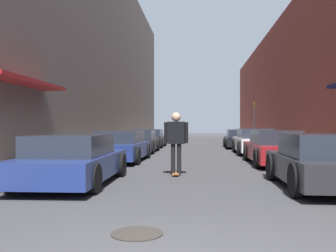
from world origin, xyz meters
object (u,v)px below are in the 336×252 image
at_px(parked_car_right_3, 240,139).
at_px(skateboarder, 176,136).
at_px(traffic_light, 254,117).
at_px(parked_car_left_2, 139,142).
at_px(manhole_cover, 137,234).
at_px(parked_car_left_0, 73,160).
at_px(parked_car_left_3, 150,138).
at_px(parked_car_right_0, 322,162).
at_px(parked_car_right_2, 254,142).
at_px(parked_car_left_1, 121,147).
at_px(parked_car_right_1, 274,148).

relative_size(parked_car_right_3, skateboarder, 2.27).
bearing_deg(parked_car_right_3, traffic_light, 70.68).
distance_m(parked_car_left_2, manhole_cover, 15.55).
bearing_deg(parked_car_right_3, manhole_cover, -100.06).
relative_size(parked_car_left_0, parked_car_left_2, 1.13).
height_order(parked_car_left_3, parked_car_right_3, parked_car_left_3).
bearing_deg(parked_car_right_0, parked_car_left_0, 177.77).
xyz_separation_m(parked_car_left_2, parked_car_right_2, (6.13, -0.79, 0.05)).
xyz_separation_m(parked_car_left_0, traffic_light, (7.47, 20.39, 1.53)).
distance_m(parked_car_left_1, parked_car_right_0, 8.70).
height_order(parked_car_right_1, parked_car_right_2, parked_car_right_2).
xyz_separation_m(parked_car_left_0, skateboarder, (2.49, 1.82, 0.55)).
distance_m(parked_car_right_0, manhole_cover, 5.44).
bearing_deg(manhole_cover, traffic_light, 78.16).
bearing_deg(parked_car_right_0, manhole_cover, -132.96).
height_order(parked_car_right_2, skateboarder, skateboarder).
xyz_separation_m(parked_car_left_2, parked_car_left_3, (-0.12, 5.29, 0.01)).
height_order(parked_car_right_0, traffic_light, traffic_light).
bearing_deg(parked_car_left_1, parked_car_right_1, -7.47).
xyz_separation_m(parked_car_left_1, parked_car_right_2, (6.06, 4.34, 0.04)).
bearing_deg(parked_car_left_0, parked_car_left_3, 90.74).
height_order(parked_car_left_1, skateboarder, skateboarder).
relative_size(parked_car_left_1, parked_car_left_2, 1.15).
bearing_deg(parked_car_right_0, parked_car_right_1, 90.08).
bearing_deg(parked_car_right_1, traffic_light, 84.44).
bearing_deg(parked_car_left_1, manhole_cover, -77.07).
distance_m(parked_car_left_0, traffic_light, 21.77).
xyz_separation_m(parked_car_right_1, manhole_cover, (-3.68, -9.43, -0.62)).
bearing_deg(parked_car_left_2, parked_car_right_0, -61.83).
relative_size(parked_car_right_1, manhole_cover, 6.66).
height_order(parked_car_left_2, skateboarder, skateboarder).
height_order(parked_car_left_1, traffic_light, traffic_light).
bearing_deg(parked_car_right_3, parked_car_right_2, -88.28).
distance_m(parked_car_left_0, parked_car_right_2, 12.00).
height_order(parked_car_right_0, parked_car_right_3, parked_car_right_0).
relative_size(parked_car_left_0, skateboarder, 2.45).
distance_m(parked_car_left_1, parked_car_left_3, 10.42).
relative_size(parked_car_right_0, skateboarder, 2.19).
relative_size(parked_car_left_2, manhole_cover, 5.78).
xyz_separation_m(parked_car_right_3, manhole_cover, (-3.55, -20.01, -0.58)).
bearing_deg(manhole_cover, skateboarder, 88.37).
relative_size(parked_car_left_0, parked_car_right_1, 0.98).
relative_size(parked_car_left_0, parked_car_right_2, 1.08).
bearing_deg(parked_car_right_3, skateboarder, -103.57).
bearing_deg(parked_car_right_0, parked_car_left_2, 118.17).
xyz_separation_m(parked_car_right_0, parked_car_right_1, (-0.01, 5.48, 0.01)).
xyz_separation_m(parked_car_left_2, parked_car_right_1, (6.09, -5.91, 0.03)).
bearing_deg(parked_car_left_0, parked_car_right_2, 59.82).
bearing_deg(parked_car_right_2, skateboarder, -112.51).
distance_m(parked_car_right_1, skateboarder, 4.92).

